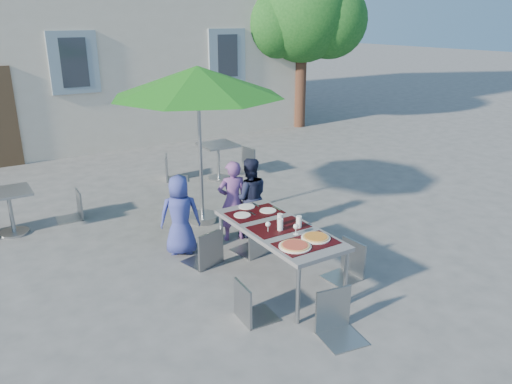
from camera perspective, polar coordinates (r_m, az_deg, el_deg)
ground at (r=6.26m, az=-1.63°, el=-11.17°), size 90.00×90.00×0.00m
tree at (r=15.31m, az=5.35°, el=19.54°), size 3.60×3.00×4.70m
dining_table at (r=6.14m, az=2.61°, el=-4.51°), size 0.80×1.85×0.76m
pizza_near_left at (r=5.61m, az=4.48°, el=-6.14°), size 0.37×0.37×0.03m
pizza_near_right at (r=5.83m, az=6.84°, el=-5.17°), size 0.34×0.34×0.03m
glassware at (r=6.05m, az=3.39°, el=-3.54°), size 0.46×0.39×0.15m
place_settings at (r=6.60m, az=-0.40°, el=-2.14°), size 0.63×0.49×0.01m
child_0 at (r=7.03m, az=-8.67°, el=-2.61°), size 0.66×0.56×1.15m
child_1 at (r=7.38m, az=-2.69°, el=-1.02°), size 0.51×0.40×1.22m
child_2 at (r=7.50m, az=-0.79°, el=-0.64°), size 0.68×0.54×1.23m
chair_0 at (r=6.64m, az=-5.84°, el=-3.95°), size 0.52×0.52×0.96m
chair_1 at (r=6.91m, az=-0.01°, el=-2.55°), size 0.53×0.53×1.02m
chair_2 at (r=7.16m, az=2.58°, el=-2.62°), size 0.51×0.51×0.86m
chair_3 at (r=5.46m, az=-0.65°, el=-9.90°), size 0.42×0.41×0.88m
chair_4 at (r=6.43m, az=10.62°, el=-5.28°), size 0.43×0.43×0.91m
chair_5 at (r=5.27m, az=9.52°, el=-10.85°), size 0.48×0.48×0.94m
patio_umbrella at (r=7.73m, az=-6.68°, el=12.34°), size 2.68×2.68×2.50m
cafe_table_0 at (r=8.48m, az=-26.32°, el=-1.41°), size 0.65×0.65×0.70m
bg_chair_r_0 at (r=8.72m, az=-20.34°, el=0.32°), size 0.42×0.41×0.89m
cafe_table_1 at (r=10.26m, az=-4.33°, el=4.23°), size 0.70×0.70×0.75m
bg_chair_l_1 at (r=10.33m, az=-9.70°, el=4.49°), size 0.58×0.58×0.98m
bg_chair_r_1 at (r=10.81m, az=-1.27°, el=5.29°), size 0.50×0.49×0.94m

